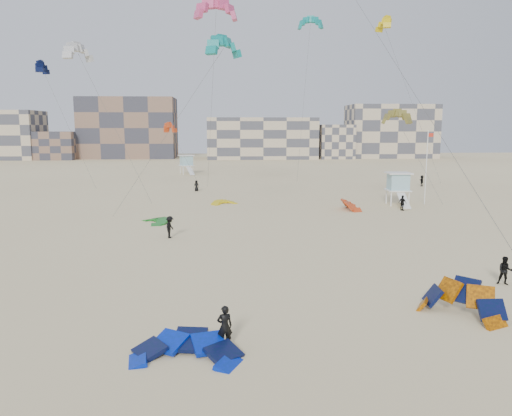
{
  "coord_description": "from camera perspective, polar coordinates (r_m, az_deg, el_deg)",
  "views": [
    {
      "loc": [
        -0.28,
        -20.62,
        8.99
      ],
      "look_at": [
        1.25,
        6.0,
        4.71
      ],
      "focal_mm": 35.0,
      "sensor_mm": 36.0,
      "label": 1
    }
  ],
  "objects": [
    {
      "name": "ground",
      "position": [
        22.5,
        -2.37,
        -14.45
      ],
      "size": [
        320.0,
        320.0,
        0.0
      ],
      "primitive_type": "plane",
      "color": "beige",
      "rests_on": "ground"
    },
    {
      "name": "kite_ground_blue",
      "position": [
        20.77,
        -8.09,
        -16.64
      ],
      "size": [
        5.07,
        5.27,
        2.63
      ],
      "primitive_type": null,
      "rotation": [
        0.31,
        0.0,
        -0.15
      ],
      "color": "#021BCA",
      "rests_on": "ground"
    },
    {
      "name": "kite_ground_orange",
      "position": [
        26.62,
        22.19,
        -11.33
      ],
      "size": [
        5.93,
        5.94,
        4.21
      ],
      "primitive_type": null,
      "rotation": [
        0.95,
        0.0,
        -0.84
      ],
      "color": "orange",
      "rests_on": "ground"
    },
    {
      "name": "kite_ground_green",
      "position": [
        48.99,
        -11.38,
        -1.64
      ],
      "size": [
        4.6,
        4.48,
        1.36
      ],
      "primitive_type": null,
      "rotation": [
        0.18,
        0.0,
        -1.15
      ],
      "color": "#1D812D",
      "rests_on": "ground"
    },
    {
      "name": "kite_ground_red_far",
      "position": [
        56.62,
        10.83,
        -0.19
      ],
      "size": [
        3.78,
        3.64,
        3.48
      ],
      "primitive_type": null,
      "rotation": [
        0.68,
        0.0,
        1.54
      ],
      "color": "#DC4619",
      "rests_on": "ground"
    },
    {
      "name": "kite_ground_yellow",
      "position": [
        59.99,
        -3.7,
        0.48
      ],
      "size": [
        4.22,
        4.29,
        1.41
      ],
      "primitive_type": null,
      "rotation": [
        0.22,
        0.0,
        0.51
      ],
      "color": "yellow",
      "rests_on": "ground"
    },
    {
      "name": "kitesurfer_main",
      "position": [
        21.22,
        -3.6,
        -13.34
      ],
      "size": [
        0.73,
        0.55,
        1.78
      ],
      "primitive_type": "imported",
      "rotation": [
        0.0,
        0.0,
        3.35
      ],
      "color": "black",
      "rests_on": "ground"
    },
    {
      "name": "kitesurfer_b",
      "position": [
        32.45,
        26.59,
        -6.43
      ],
      "size": [
        1.0,
        0.91,
        1.67
      ],
      "primitive_type": "imported",
      "rotation": [
        0.0,
        0.0,
        -0.42
      ],
      "color": "black",
      "rests_on": "ground"
    },
    {
      "name": "kitesurfer_c",
      "position": [
        41.79,
        -9.81,
        -2.16
      ],
      "size": [
        0.94,
        1.31,
        1.83
      ],
      "primitive_type": "imported",
      "rotation": [
        0.0,
        0.0,
        1.33
      ],
      "color": "black",
      "rests_on": "ground"
    },
    {
      "name": "kitesurfer_d",
      "position": [
        57.18,
        16.4,
        0.56
      ],
      "size": [
        0.89,
        1.07,
        1.7
      ],
      "primitive_type": "imported",
      "rotation": [
        0.0,
        0.0,
        2.14
      ],
      "color": "black",
      "rests_on": "ground"
    },
    {
      "name": "kitesurfer_e",
      "position": [
        72.42,
        -6.82,
        2.54
      ],
      "size": [
        0.86,
        0.65,
        1.57
      ],
      "primitive_type": "imported",
      "rotation": [
        0.0,
        0.0,
        -0.22
      ],
      "color": "black",
      "rests_on": "ground"
    },
    {
      "name": "kitesurfer_f",
      "position": [
        82.28,
        18.42,
        2.98
      ],
      "size": [
        0.86,
        1.66,
        1.71
      ],
      "primitive_type": "imported",
      "rotation": [
        0.0,
        0.0,
        -1.8
      ],
      "color": "black",
      "rests_on": "ground"
    },
    {
      "name": "kite_fly_teal_a",
      "position": [
        45.82,
        -3.72,
        17.76
      ],
      "size": [
        12.76,
        4.94,
        16.25
      ],
      "rotation": [
        0.0,
        0.0,
        0.74
      ],
      "color": "teal",
      "rests_on": "ground"
    },
    {
      "name": "kite_fly_grey",
      "position": [
        63.11,
        -19.67,
        16.3
      ],
      "size": [
        11.48,
        9.4,
        17.87
      ],
      "rotation": [
        0.0,
        0.0,
        1.05
      ],
      "color": "silver",
      "rests_on": "ground"
    },
    {
      "name": "kite_fly_pink",
      "position": [
        62.0,
        -4.58,
        21.53
      ],
      "size": [
        5.59,
        11.25,
        23.11
      ],
      "rotation": [
        0.0,
        0.0,
        0.19
      ],
      "color": "#F14B90",
      "rests_on": "ground"
    },
    {
      "name": "kite_fly_olive",
      "position": [
        58.77,
        15.75,
        9.85
      ],
      "size": [
        6.01,
        7.11,
        10.45
      ],
      "rotation": [
        0.0,
        0.0,
        -0.56
      ],
      "color": "olive",
      "rests_on": "ground"
    },
    {
      "name": "kite_fly_yellow",
      "position": [
        80.65,
        14.39,
        19.62
      ],
      "size": [
        9.94,
        6.96,
        24.52
      ],
      "rotation": [
        0.0,
        0.0,
        -1.52
      ],
      "color": "yellow",
      "rests_on": "ground"
    },
    {
      "name": "kite_fly_navy",
      "position": [
        76.75,
        -23.25,
        14.45
      ],
      "size": [
        9.25,
        6.23,
        17.13
      ],
      "rotation": [
        0.0,
        0.0,
        1.59
      ],
      "color": "#0B0A39",
      "rests_on": "ground"
    },
    {
      "name": "kite_fly_teal_b",
      "position": [
        82.25,
        6.23,
        20.18
      ],
      "size": [
        4.83,
        7.96,
        25.23
      ],
      "rotation": [
        0.0,
        0.0,
        -0.25
      ],
      "color": "teal",
      "rests_on": "ground"
    },
    {
      "name": "kite_fly_red",
      "position": [
        83.94,
        -9.8,
        8.96
      ],
      "size": [
        6.77,
        8.3,
        9.11
      ],
      "rotation": [
        0.0,
        0.0,
        2.19
      ],
      "color": "#DC4619",
      "rests_on": "ground"
    },
    {
      "name": "lifeguard_tower_near",
      "position": [
        61.15,
        15.92,
        2.12
      ],
      "size": [
        2.85,
        5.32,
        3.85
      ],
      "rotation": [
        0.0,
        0.0,
        -0.05
      ],
      "color": "white",
      "rests_on": "ground"
    },
    {
      "name": "lifeguard_tower_far",
      "position": [
        99.68,
        -7.95,
        4.92
      ],
      "size": [
        3.44,
        5.55,
        3.74
      ],
      "rotation": [
        0.0,
        0.0,
        0.39
      ],
      "color": "white",
      "rests_on": "ground"
    },
    {
      "name": "flagpole",
      "position": [
        62.51,
        18.91,
        4.57
      ],
      "size": [
        0.71,
        0.11,
        8.75
      ],
      "color": "white",
      "rests_on": "ground"
    },
    {
      "name": "condo_west_b",
      "position": [
        157.45,
        -14.33,
        8.84
      ],
      "size": [
        28.0,
        14.0,
        18.0
      ],
      "primitive_type": "cube",
      "color": "#7F5F4C",
      "rests_on": "ground"
    },
    {
      "name": "condo_mid",
      "position": [
        151.0,
        0.63,
        7.98
      ],
      "size": [
        32.0,
        16.0,
        12.0
      ],
      "primitive_type": "cube",
      "color": "#C6B291",
      "rests_on": "ground"
    },
    {
      "name": "condo_east",
      "position": [
        160.69,
        15.12,
        8.45
      ],
      "size": [
        26.0,
        14.0,
        16.0
      ],
      "primitive_type": "cube",
      "color": "#C6B291",
      "rests_on": "ground"
    },
    {
      "name": "condo_fill_left",
      "position": [
        156.8,
        -21.92,
        6.64
      ],
      "size": [
        12.0,
        10.0,
        8.0
      ],
      "primitive_type": "cube",
      "color": "#7F5F4C",
      "rests_on": "ground"
    },
    {
      "name": "condo_fill_right",
      "position": [
        152.14,
        9.05,
        7.5
      ],
      "size": [
        10.0,
        10.0,
        10.0
      ],
      "primitive_type": "cube",
      "color": "#C6B291",
      "rests_on": "ground"
    }
  ]
}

